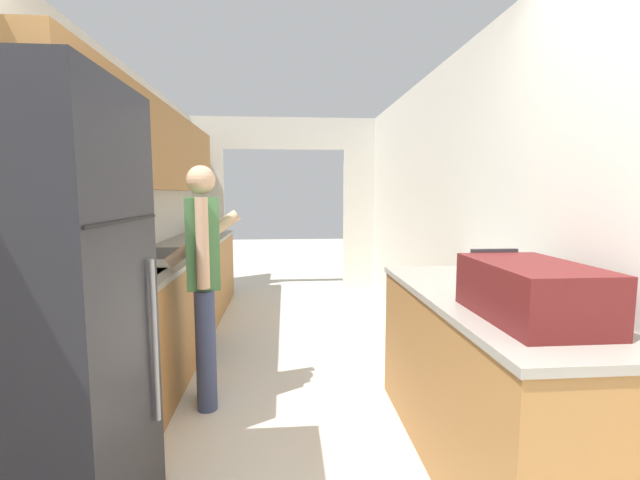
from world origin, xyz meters
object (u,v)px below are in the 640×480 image
Objects in this scene: refrigerator at (31,328)px; suitcase at (531,291)px; range_oven at (170,302)px; person at (204,280)px.

refrigerator is 1.98m from suitcase.
person reaches higher than range_oven.
range_oven is at bearing 133.56° from suitcase.
range_oven is 1.16m from person.
range_oven is (-0.06, 2.15, -0.46)m from refrigerator.
suitcase is (1.98, 0.01, 0.10)m from refrigerator.
refrigerator reaches higher than range_oven.
refrigerator is 2.84× the size of suitcase.
suitcase is at bearing -46.44° from range_oven.
range_oven is at bearing 16.99° from person.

